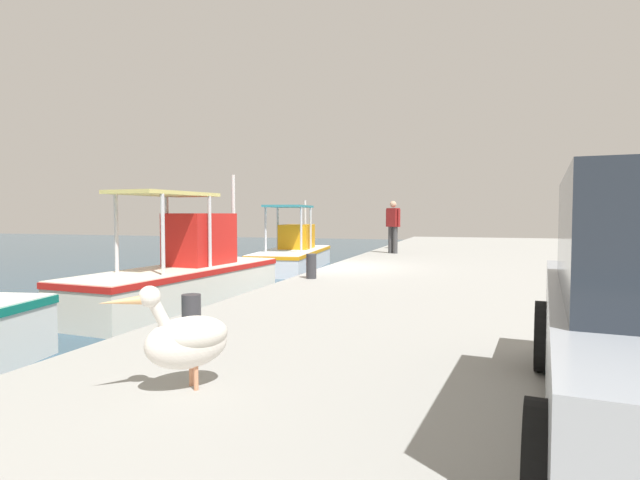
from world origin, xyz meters
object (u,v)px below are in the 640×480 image
object	(u,v)px
fisherman_standing	(393,225)
mooring_bollard_second	(191,309)
pelican	(187,338)
mooring_bollard_third	(311,266)
fishing_boat_second	(184,275)
fishing_boat_third	(293,254)
mooring_bollard_fourth	(392,243)

from	to	relation	value
fisherman_standing	mooring_bollard_second	bearing A→B (deg)	177.65
pelican	mooring_bollard_third	bearing A→B (deg)	10.53
mooring_bollard_second	mooring_bollard_third	distance (m)	4.61
fishing_boat_second	fishing_boat_third	size ratio (longest dim) A/B	0.99
fishing_boat_third	mooring_bollard_second	size ratio (longest dim) A/B	17.17
pelican	fishing_boat_third	bearing A→B (deg)	17.72
mooring_bollard_second	mooring_bollard_third	xyz separation A→B (m)	(4.61, 0.00, 0.08)
fishing_boat_third	mooring_bollard_fourth	size ratio (longest dim) A/B	14.37
fishing_boat_second	mooring_bollard_fourth	xyz separation A→B (m)	(9.67, -3.21, 0.30)
fisherman_standing	mooring_bollard_third	bearing A→B (deg)	176.17
fishing_boat_second	fisherman_standing	distance (m)	8.00
fishing_boat_second	fishing_boat_third	bearing A→B (deg)	2.83
fishing_boat_second	fisherman_standing	bearing A→B (deg)	-27.79
fishing_boat_second	fishing_boat_third	xyz separation A→B (m)	(8.25, 0.41, -0.12)
pelican	mooring_bollard_fourth	world-z (taller)	pelican
mooring_bollard_fourth	fishing_boat_second	bearing A→B (deg)	161.64
mooring_bollard_second	mooring_bollard_third	size ratio (longest dim) A/B	0.70
pelican	fisherman_standing	distance (m)	13.98
mooring_bollard_second	fishing_boat_second	bearing A→B (deg)	33.29
fisherman_standing	fishing_boat_third	bearing A→B (deg)	73.22
fishing_boat_third	mooring_bollard_fourth	distance (m)	3.91
mooring_bollard_third	fishing_boat_third	bearing A→B (deg)	22.99
fishing_boat_second	mooring_bollard_fourth	world-z (taller)	fishing_boat_second
fishing_boat_second	mooring_bollard_fourth	distance (m)	10.19
fishing_boat_third	mooring_bollard_second	xyz separation A→B (m)	(-13.13, -3.61, 0.38)
fishing_boat_second	pelican	bearing A→B (deg)	-147.35
fishing_boat_third	pelican	xyz separation A→B (m)	(-15.18, -4.85, 0.60)
mooring_bollard_third	mooring_bollard_second	bearing A→B (deg)	-180.00
pelican	mooring_bollard_second	distance (m)	2.41
fisherman_standing	mooring_bollard_third	distance (m)	7.33
fisherman_standing	mooring_bollard_third	xyz separation A→B (m)	(-7.28, 0.49, -0.72)
fishing_boat_second	pelican	distance (m)	8.25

